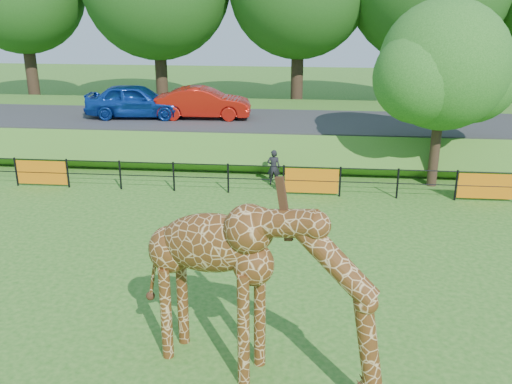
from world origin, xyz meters
TOP-DOWN VIEW (x-y plane):
  - ground at (0.00, 0.00)m, footprint 90.00×90.00m
  - giraffe at (2.09, -2.28)m, footprint 5.00×2.67m
  - perimeter_fence at (0.00, 8.00)m, footprint 28.07×0.10m
  - embankment at (0.00, 15.50)m, footprint 40.00×9.00m
  - road at (0.00, 14.00)m, footprint 40.00×5.00m
  - car_blue at (-5.12, 13.99)m, footprint 4.63×2.15m
  - car_red at (-2.00, 14.10)m, footprint 4.33×1.70m
  - visitor at (1.57, 9.09)m, footprint 0.50×0.33m
  - tree_east at (7.60, 9.63)m, footprint 5.40×4.71m

SIDE VIEW (x-z plane):
  - ground at x=0.00m, z-range 0.00..0.00m
  - perimeter_fence at x=0.00m, z-range 0.00..1.10m
  - embankment at x=0.00m, z-range 0.00..1.30m
  - visitor at x=1.57m, z-range 0.00..1.36m
  - road at x=0.00m, z-range 1.30..1.42m
  - giraffe at x=2.09m, z-range 0.00..3.57m
  - car_red at x=-2.00m, z-range 1.42..2.83m
  - car_blue at x=-5.12m, z-range 1.42..2.95m
  - tree_east at x=7.60m, z-range 0.90..7.66m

